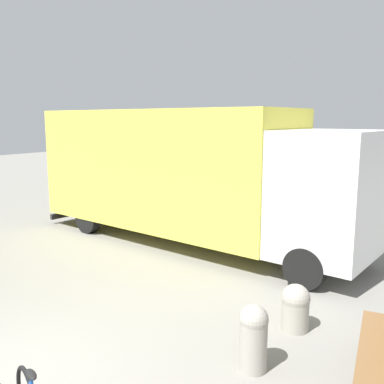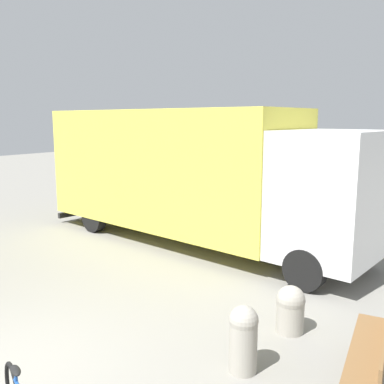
# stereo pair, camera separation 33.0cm
# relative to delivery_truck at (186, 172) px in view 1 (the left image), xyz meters

# --- Properties ---
(delivery_truck) EXTENTS (9.29, 3.37, 3.40)m
(delivery_truck) POSITION_rel_delivery_truck_xyz_m (0.00, 0.00, 0.00)
(delivery_truck) COLOR #EAE04C
(delivery_truck) RESTS_ON ground
(park_bench) EXTENTS (0.64, 2.02, 0.82)m
(park_bench) POSITION_rel_delivery_truck_xyz_m (5.27, -3.90, -1.37)
(park_bench) COLOR brown
(park_bench) RESTS_ON ground
(bollard_near_bench) EXTENTS (0.37, 0.37, 0.88)m
(bollard_near_bench) POSITION_rel_delivery_truck_xyz_m (3.84, -4.44, -1.37)
(bollard_near_bench) COLOR #9E998C
(bollard_near_bench) RESTS_ON ground
(bollard_far_bench) EXTENTS (0.43, 0.43, 0.72)m
(bollard_far_bench) POSITION_rel_delivery_truck_xyz_m (3.95, -3.12, -1.47)
(bollard_far_bench) COLOR #9E998C
(bollard_far_bench) RESTS_ON ground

